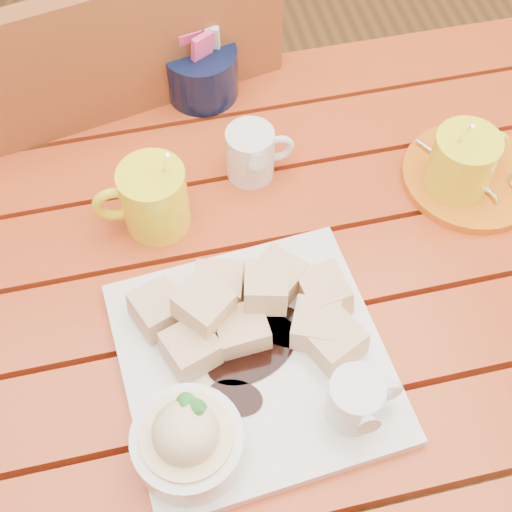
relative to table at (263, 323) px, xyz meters
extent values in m
plane|color=brown|center=(0.00, 0.00, -0.64)|extent=(5.00, 5.00, 0.00)
cube|color=#9B3614|center=(0.00, -0.23, 0.09)|extent=(1.20, 0.11, 0.03)
cube|color=#9B3614|center=(0.00, -0.11, 0.09)|extent=(1.20, 0.11, 0.03)
cube|color=#9B3614|center=(0.00, 0.00, 0.09)|extent=(1.20, 0.11, 0.03)
cube|color=#9B3614|center=(0.00, 0.11, 0.09)|extent=(1.20, 0.11, 0.03)
cube|color=#9B3614|center=(0.00, 0.23, 0.09)|extent=(1.20, 0.11, 0.03)
cube|color=#9B3614|center=(0.00, 0.34, 0.09)|extent=(1.20, 0.11, 0.03)
cube|color=#9B3614|center=(0.00, 0.36, 0.04)|extent=(1.12, 0.04, 0.08)
cylinder|color=#9B3614|center=(0.55, 0.35, -0.28)|extent=(0.06, 0.06, 0.72)
cube|color=white|center=(-0.04, -0.11, 0.12)|extent=(0.31, 0.31, 0.02)
cube|color=#D98A42|center=(0.06, -0.05, 0.15)|extent=(0.06, 0.06, 0.04)
cube|color=#D98A42|center=(-0.01, -0.05, 0.18)|extent=(0.06, 0.06, 0.04)
cube|color=#D98A42|center=(0.05, -0.12, 0.15)|extent=(0.07, 0.07, 0.04)
cube|color=#D98A42|center=(-0.06, -0.02, 0.15)|extent=(0.06, 0.06, 0.04)
cube|color=#D98A42|center=(-0.04, -0.08, 0.15)|extent=(0.05, 0.05, 0.04)
cube|color=#D98A42|center=(0.04, -0.09, 0.15)|extent=(0.07, 0.07, 0.04)
cube|color=#D98A42|center=(-0.08, -0.06, 0.18)|extent=(0.07, 0.07, 0.04)
cube|color=#D98A42|center=(0.01, -0.02, 0.15)|extent=(0.07, 0.07, 0.04)
cube|color=#D98A42|center=(-0.13, -0.03, 0.15)|extent=(0.07, 0.07, 0.04)
cube|color=#D98A42|center=(-0.10, -0.09, 0.15)|extent=(0.07, 0.07, 0.04)
cylinder|color=white|center=(-0.12, -0.19, 0.15)|extent=(0.11, 0.11, 0.05)
cylinder|color=#FFF2BB|center=(-0.12, -0.19, 0.16)|extent=(0.09, 0.09, 0.03)
sphere|color=#FFF2BB|center=(-0.12, -0.19, 0.18)|extent=(0.07, 0.07, 0.07)
cone|color=green|center=(-0.11, -0.19, 0.21)|extent=(0.04, 0.04, 0.03)
cone|color=green|center=(-0.12, -0.18, 0.21)|extent=(0.03, 0.03, 0.03)
cylinder|color=white|center=(0.05, -0.19, 0.16)|extent=(0.06, 0.06, 0.06)
cylinder|color=black|center=(0.05, -0.19, 0.18)|extent=(0.05, 0.05, 0.01)
cone|color=white|center=(0.05, -0.22, 0.18)|extent=(0.02, 0.02, 0.03)
torus|color=white|center=(0.09, -0.19, 0.16)|extent=(0.04, 0.01, 0.04)
cylinder|color=#FEF320|center=(-0.11, 0.12, 0.15)|extent=(0.08, 0.08, 0.09)
cylinder|color=black|center=(-0.11, 0.12, 0.19)|extent=(0.07, 0.07, 0.01)
torus|color=#FEF320|center=(-0.16, 0.12, 0.15)|extent=(0.06, 0.02, 0.06)
cylinder|color=silver|center=(-0.10, 0.13, 0.19)|extent=(0.02, 0.05, 0.12)
cylinder|color=#FEF320|center=(0.28, 0.09, 0.15)|extent=(0.08, 0.08, 0.09)
cylinder|color=black|center=(0.28, 0.09, 0.19)|extent=(0.07, 0.07, 0.01)
torus|color=#FEF320|center=(0.33, 0.10, 0.15)|extent=(0.06, 0.03, 0.06)
cylinder|color=silver|center=(0.27, 0.10, 0.19)|extent=(0.01, 0.06, 0.12)
cylinder|color=white|center=(0.02, 0.17, 0.15)|extent=(0.06, 0.06, 0.08)
cylinder|color=white|center=(0.02, 0.17, 0.18)|extent=(0.05, 0.05, 0.01)
cone|color=white|center=(0.02, 0.14, 0.17)|extent=(0.03, 0.03, 0.03)
torus|color=white|center=(0.06, 0.17, 0.15)|extent=(0.04, 0.01, 0.04)
cylinder|color=black|center=(-0.01, 0.34, 0.15)|extent=(0.10, 0.10, 0.08)
cube|color=#FF4591|center=(-0.03, 0.34, 0.20)|extent=(0.04, 0.02, 0.05)
cube|color=white|center=(0.00, 0.34, 0.20)|extent=(0.04, 0.02, 0.05)
cube|color=#FF4591|center=(-0.01, 0.33, 0.20)|extent=(0.04, 0.03, 0.05)
cylinder|color=orange|center=(0.31, 0.10, 0.11)|extent=(0.19, 0.19, 0.01)
cylinder|color=silver|center=(0.29, 0.11, 0.12)|extent=(0.07, 0.12, 0.01)
cylinder|color=silver|center=(0.31, 0.11, 0.12)|extent=(0.03, 0.13, 0.01)
cube|color=brown|center=(-0.15, 0.53, -0.18)|extent=(0.53, 0.53, 0.03)
cylinder|color=brown|center=(0.00, 0.76, -0.42)|extent=(0.04, 0.04, 0.45)
cylinder|color=brown|center=(-0.38, 0.68, -0.42)|extent=(0.04, 0.04, 0.45)
cylinder|color=brown|center=(0.08, 0.38, -0.42)|extent=(0.04, 0.04, 0.45)
cylinder|color=brown|center=(-0.30, 0.31, -0.42)|extent=(0.04, 0.04, 0.45)
cube|color=brown|center=(-0.11, 0.33, 0.08)|extent=(0.45, 0.12, 0.47)
camera|label=1|loc=(-0.11, -0.44, 0.85)|focal=50.00mm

